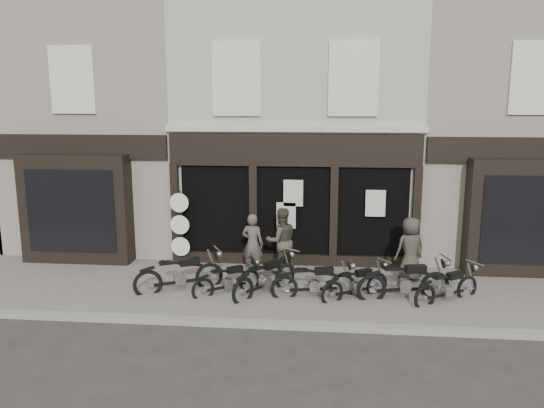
# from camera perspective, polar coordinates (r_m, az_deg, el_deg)

# --- Properties ---
(ground_plane) EXTENTS (90.00, 90.00, 0.00)m
(ground_plane) POSITION_cam_1_polar(r_m,az_deg,el_deg) (12.88, 1.50, -10.89)
(ground_plane) COLOR #2D2B28
(ground_plane) RESTS_ON ground
(pavement) EXTENTS (30.00, 4.20, 0.12)m
(pavement) POSITION_cam_1_polar(r_m,az_deg,el_deg) (13.70, 1.77, -9.26)
(pavement) COLOR #645E58
(pavement) RESTS_ON ground_plane
(kerb) EXTENTS (30.00, 0.25, 0.13)m
(kerb) POSITION_cam_1_polar(r_m,az_deg,el_deg) (11.71, 1.06, -12.87)
(kerb) COLOR gray
(kerb) RESTS_ON ground_plane
(central_building) EXTENTS (7.30, 6.22, 8.34)m
(central_building) POSITION_cam_1_polar(r_m,az_deg,el_deg) (17.91, 2.93, 8.68)
(central_building) COLOR #A6A08E
(central_building) RESTS_ON ground
(neighbour_left) EXTENTS (5.60, 6.73, 8.34)m
(neighbour_left) POSITION_cam_1_polar(r_m,az_deg,el_deg) (19.22, -16.56, 8.29)
(neighbour_left) COLOR gray
(neighbour_left) RESTS_ON ground
(neighbour_right) EXTENTS (5.60, 6.73, 8.34)m
(neighbour_right) POSITION_cam_1_polar(r_m,az_deg,el_deg) (18.67, 22.97, 7.81)
(neighbour_right) COLOR gray
(neighbour_right) RESTS_ON ground
(motorcycle_0) EXTENTS (2.11, 1.34, 1.10)m
(motorcycle_0) POSITION_cam_1_polar(r_m,az_deg,el_deg) (13.68, -9.84, -7.77)
(motorcycle_0) COLOR black
(motorcycle_0) RESTS_ON ground
(motorcycle_1) EXTENTS (1.62, 1.30, 0.90)m
(motorcycle_1) POSITION_cam_1_polar(r_m,az_deg,el_deg) (13.38, -4.80, -8.44)
(motorcycle_1) COLOR black
(motorcycle_1) RESTS_ON ground
(motorcycle_2) EXTENTS (1.55, 1.87, 1.05)m
(motorcycle_2) POSITION_cam_1_polar(r_m,az_deg,el_deg) (13.30, -0.70, -8.25)
(motorcycle_2) COLOR black
(motorcycle_2) RESTS_ON ground
(motorcycle_3) EXTENTS (2.08, 0.73, 1.01)m
(motorcycle_3) POSITION_cam_1_polar(r_m,az_deg,el_deg) (13.10, 4.60, -8.66)
(motorcycle_3) COLOR black
(motorcycle_3) RESTS_ON ground
(motorcycle_4) EXTENTS (1.73, 1.28, 0.94)m
(motorcycle_4) POSITION_cam_1_polar(r_m,az_deg,el_deg) (13.19, 9.02, -8.76)
(motorcycle_4) COLOR black
(motorcycle_4) RESTS_ON ground
(motorcycle_5) EXTENTS (2.30, 0.86, 1.12)m
(motorcycle_5) POSITION_cam_1_polar(r_m,az_deg,el_deg) (13.33, 14.09, -8.42)
(motorcycle_5) COLOR black
(motorcycle_5) RESTS_ON ground
(motorcycle_6) EXTENTS (1.77, 1.30, 0.96)m
(motorcycle_6) POSITION_cam_1_polar(r_m,az_deg,el_deg) (13.46, 18.34, -8.76)
(motorcycle_6) COLOR black
(motorcycle_6) RESTS_ON ground
(man_left) EXTENTS (0.69, 0.53, 1.68)m
(man_left) POSITION_cam_1_polar(r_m,az_deg,el_deg) (14.57, -2.10, -4.29)
(man_left) COLOR #4A433D
(man_left) RESTS_ON pavement
(man_centre) EXTENTS (1.08, 0.96, 1.83)m
(man_centre) POSITION_cam_1_polar(r_m,az_deg,el_deg) (14.57, 1.00, -3.97)
(man_centre) COLOR #403D34
(man_centre) RESTS_ON pavement
(man_right) EXTENTS (0.98, 0.83, 1.70)m
(man_right) POSITION_cam_1_polar(r_m,az_deg,el_deg) (14.51, 14.65, -4.68)
(man_right) COLOR #38342F
(man_right) RESTS_ON pavement
(advert_sign_post) EXTENTS (0.56, 0.36, 2.30)m
(advert_sign_post) POSITION_cam_1_polar(r_m,az_deg,el_deg) (15.57, -9.84, -2.84)
(advert_sign_post) COLOR black
(advert_sign_post) RESTS_ON ground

